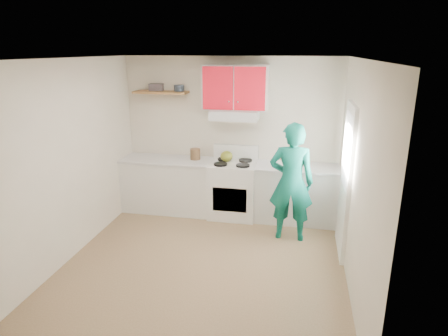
% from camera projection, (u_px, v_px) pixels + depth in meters
% --- Properties ---
extents(floor, '(3.80, 3.80, 0.00)m').
position_uv_depth(floor, '(205.00, 262.00, 5.13)').
color(floor, brown).
rests_on(floor, ground).
extents(ceiling, '(3.60, 3.80, 0.04)m').
position_uv_depth(ceiling, '(201.00, 59.00, 4.36)').
color(ceiling, white).
rests_on(ceiling, floor).
extents(back_wall, '(3.60, 0.04, 2.60)m').
position_uv_depth(back_wall, '(231.00, 136.00, 6.53)').
color(back_wall, beige).
rests_on(back_wall, floor).
extents(front_wall, '(3.60, 0.04, 2.60)m').
position_uv_depth(front_wall, '(143.00, 241.00, 2.96)').
color(front_wall, beige).
rests_on(front_wall, floor).
extents(left_wall, '(0.04, 3.80, 2.60)m').
position_uv_depth(left_wall, '(70.00, 161.00, 5.08)').
color(left_wall, beige).
rests_on(left_wall, floor).
extents(right_wall, '(0.04, 3.80, 2.60)m').
position_uv_depth(right_wall, '(356.00, 178.00, 4.41)').
color(right_wall, beige).
rests_on(right_wall, floor).
extents(door, '(0.05, 0.85, 2.05)m').
position_uv_depth(door, '(346.00, 181.00, 5.15)').
color(door, white).
rests_on(door, floor).
extents(door_glass, '(0.01, 0.55, 0.95)m').
position_uv_depth(door_glass, '(347.00, 150.00, 5.03)').
color(door_glass, white).
rests_on(door_glass, door).
extents(counter_left, '(1.52, 0.60, 0.90)m').
position_uv_depth(counter_left, '(168.00, 185.00, 6.69)').
color(counter_left, silver).
rests_on(counter_left, floor).
extents(counter_right, '(1.32, 0.60, 0.90)m').
position_uv_depth(counter_right, '(296.00, 194.00, 6.28)').
color(counter_right, silver).
rests_on(counter_right, floor).
extents(stove, '(0.76, 0.65, 0.92)m').
position_uv_depth(stove, '(233.00, 190.00, 6.45)').
color(stove, white).
rests_on(stove, floor).
extents(range_hood, '(0.76, 0.44, 0.15)m').
position_uv_depth(range_hood, '(235.00, 115.00, 6.19)').
color(range_hood, silver).
rests_on(range_hood, back_wall).
extents(upper_cabinets, '(1.02, 0.33, 0.70)m').
position_uv_depth(upper_cabinets, '(235.00, 88.00, 6.11)').
color(upper_cabinets, red).
rests_on(upper_cabinets, back_wall).
extents(shelf, '(0.90, 0.30, 0.04)m').
position_uv_depth(shelf, '(161.00, 92.00, 6.39)').
color(shelf, brown).
rests_on(shelf, back_wall).
extents(books, '(0.24, 0.18, 0.12)m').
position_uv_depth(books, '(156.00, 87.00, 6.42)').
color(books, '#494044').
rests_on(books, shelf).
extents(tin, '(0.19, 0.19, 0.10)m').
position_uv_depth(tin, '(179.00, 88.00, 6.34)').
color(tin, '#333D4C').
rests_on(tin, shelf).
extents(kettle, '(0.26, 0.26, 0.18)m').
position_uv_depth(kettle, '(227.00, 156.00, 6.39)').
color(kettle, olive).
rests_on(kettle, stove).
extents(crock, '(0.19, 0.19, 0.20)m').
position_uv_depth(crock, '(195.00, 155.00, 6.51)').
color(crock, '#513923').
rests_on(crock, counter_left).
extents(cutting_board, '(0.37, 0.30, 0.02)m').
position_uv_depth(cutting_board, '(277.00, 166.00, 6.18)').
color(cutting_board, olive).
rests_on(cutting_board, counter_right).
extents(silicone_mat, '(0.35, 0.32, 0.01)m').
position_uv_depth(silicone_mat, '(319.00, 170.00, 6.02)').
color(silicone_mat, red).
rests_on(silicone_mat, counter_right).
extents(person, '(0.64, 0.42, 1.75)m').
position_uv_depth(person, '(291.00, 182.00, 5.55)').
color(person, '#0B6656').
rests_on(person, floor).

